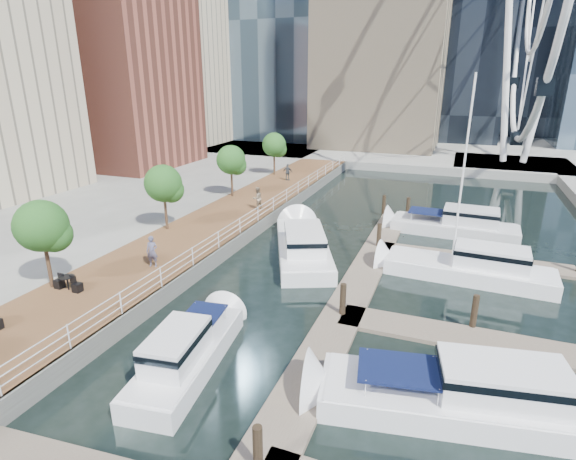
# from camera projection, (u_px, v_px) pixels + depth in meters

# --- Properties ---
(ground) EXTENTS (520.00, 520.00, 0.00)m
(ground) POSITION_uv_depth(u_px,v_px,m) (206.00, 407.00, 16.16)
(ground) COLOR black
(ground) RESTS_ON ground
(boardwalk) EXTENTS (6.00, 60.00, 1.00)m
(boardwalk) POSITION_uv_depth(u_px,v_px,m) (204.00, 235.00, 32.30)
(boardwalk) COLOR brown
(boardwalk) RESTS_ON ground
(seawall) EXTENTS (0.25, 60.00, 1.00)m
(seawall) POSITION_uv_depth(u_px,v_px,m) (242.00, 240.00, 31.28)
(seawall) COLOR #595954
(seawall) RESTS_ON ground
(land_far) EXTENTS (200.00, 114.00, 1.00)m
(land_far) POSITION_uv_depth(u_px,v_px,m) (429.00, 125.00, 106.19)
(land_far) COLOR gray
(land_far) RESTS_ON ground
(pier) EXTENTS (14.00, 12.00, 1.00)m
(pier) POSITION_uv_depth(u_px,v_px,m) (512.00, 166.00, 57.26)
(pier) COLOR gray
(pier) RESTS_ON ground
(railing) EXTENTS (0.10, 60.00, 1.05)m
(railing) POSITION_uv_depth(u_px,v_px,m) (240.00, 226.00, 30.99)
(railing) COLOR white
(railing) RESTS_ON boardwalk
(floating_docks) EXTENTS (16.00, 34.00, 2.60)m
(floating_docks) POSITION_uv_depth(u_px,v_px,m) (450.00, 307.00, 22.14)
(floating_docks) COLOR #6D6051
(floating_docks) RESTS_ON ground
(midrise_condos) EXTENTS (19.00, 67.00, 28.00)m
(midrise_condos) POSITION_uv_depth(u_px,v_px,m) (51.00, 55.00, 46.86)
(midrise_condos) COLOR #BCAD8E
(midrise_condos) RESTS_ON ground
(street_trees) EXTENTS (2.60, 42.60, 4.60)m
(street_trees) POSITION_uv_depth(u_px,v_px,m) (163.00, 184.00, 31.00)
(street_trees) COLOR #3F2B1C
(street_trees) RESTS_ON ground
(yacht_foreground) EXTENTS (11.23, 4.74, 2.15)m
(yacht_foreground) POSITION_uv_depth(u_px,v_px,m) (461.00, 413.00, 15.86)
(yacht_foreground) COLOR white
(yacht_foreground) RESTS_ON ground
(pedestrian_near) EXTENTS (0.74, 0.58, 1.81)m
(pedestrian_near) POSITION_uv_depth(u_px,v_px,m) (152.00, 251.00, 25.41)
(pedestrian_near) COLOR #4F4F69
(pedestrian_near) RESTS_ON boardwalk
(pedestrian_mid) EXTENTS (1.05, 1.12, 1.84)m
(pedestrian_mid) POSITION_uv_depth(u_px,v_px,m) (257.00, 198.00, 36.46)
(pedestrian_mid) COLOR #86745C
(pedestrian_mid) RESTS_ON boardwalk
(pedestrian_far) EXTENTS (1.02, 0.45, 1.73)m
(pedestrian_far) POSITION_uv_depth(u_px,v_px,m) (288.00, 172.00, 46.76)
(pedestrian_far) COLOR #383F46
(pedestrian_far) RESTS_ON boardwalk
(moored_yachts) EXTENTS (25.08, 37.05, 11.50)m
(moored_yachts) POSITION_uv_depth(u_px,v_px,m) (446.00, 289.00, 25.15)
(moored_yachts) COLOR white
(moored_yachts) RESTS_ON ground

